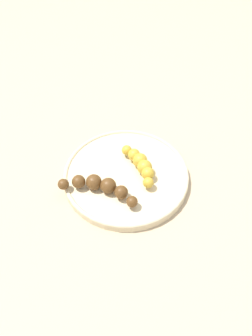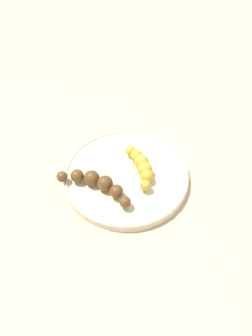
% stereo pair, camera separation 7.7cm
% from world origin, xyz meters
% --- Properties ---
extents(ground_plane, '(2.40, 2.40, 0.00)m').
position_xyz_m(ground_plane, '(0.00, 0.00, 0.00)').
color(ground_plane, tan).
extents(fruit_bowl, '(0.30, 0.30, 0.02)m').
position_xyz_m(fruit_bowl, '(0.00, 0.00, 0.01)').
color(fruit_bowl, beige).
rests_on(fruit_bowl, ground_plane).
extents(banana_overripe, '(0.06, 0.19, 0.04)m').
position_xyz_m(banana_overripe, '(-0.07, 0.04, 0.04)').
color(banana_overripe, '#593819').
rests_on(banana_overripe, fruit_bowl).
extents(banana_spotted, '(0.11, 0.10, 0.04)m').
position_xyz_m(banana_spotted, '(0.02, -0.03, 0.04)').
color(banana_spotted, gold).
rests_on(banana_spotted, fruit_bowl).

